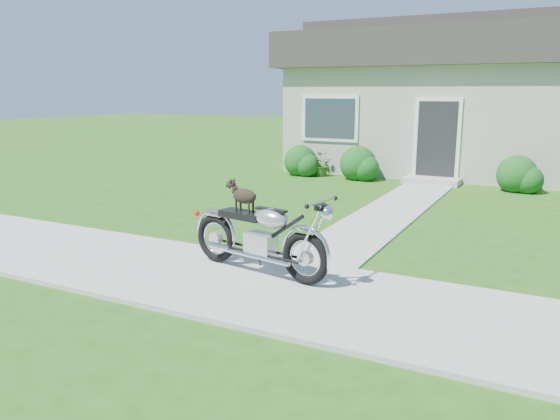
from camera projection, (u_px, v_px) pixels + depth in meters
name	position (u px, v px, depth m)	size (l,w,h in m)	color
ground	(401.00, 313.00, 5.94)	(80.00, 80.00, 0.00)	#235114
sidewalk	(401.00, 311.00, 5.93)	(24.00, 2.20, 0.04)	#9E9B93
walkway	(393.00, 210.00, 10.95)	(1.20, 8.00, 0.03)	#9E9B93
house	(512.00, 98.00, 15.90)	(12.60, 7.03, 4.50)	#AAA399
shrub_row	(433.00, 169.00, 13.89)	(8.99, 0.99, 0.99)	#154F17
potted_plant_left	(320.00, 165.00, 15.34)	(0.58, 0.51, 0.65)	#295717
motorcycle_with_dog	(260.00, 235.00, 7.00)	(2.21, 0.72, 1.18)	black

